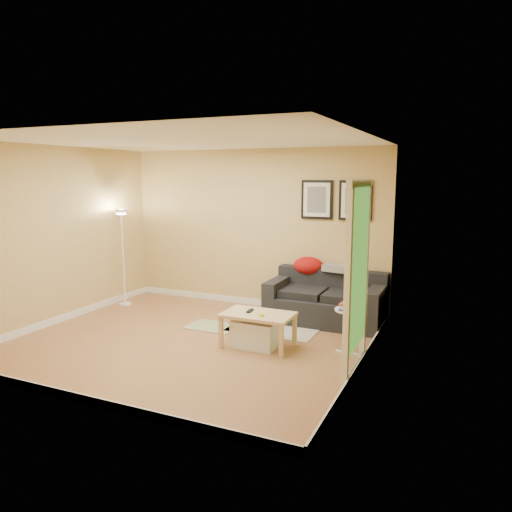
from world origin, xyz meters
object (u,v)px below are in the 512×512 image
(side_table, at_px, (349,332))
(book_stack, at_px, (349,306))
(coffee_table, at_px, (258,330))
(storage_bin, at_px, (256,333))
(sofa, at_px, (326,298))
(floor_lamp, at_px, (123,260))

(side_table, distance_m, book_stack, 0.33)
(side_table, height_order, book_stack, book_stack)
(coffee_table, relative_size, storage_bin, 1.55)
(sofa, relative_size, floor_lamp, 1.04)
(book_stack, bearing_deg, sofa, 115.87)
(coffee_table, bearing_deg, storage_bin, -166.04)
(book_stack, xyz_separation_m, floor_lamp, (-4.01, 0.74, 0.16))
(storage_bin, bearing_deg, side_table, 10.73)
(coffee_table, xyz_separation_m, floor_lamp, (-2.89, 0.95, 0.55))
(sofa, bearing_deg, coffee_table, -109.30)
(side_table, relative_size, floor_lamp, 0.35)
(side_table, relative_size, book_stack, 2.15)
(coffee_table, bearing_deg, floor_lamp, 176.43)
(storage_bin, distance_m, side_table, 1.18)
(coffee_table, xyz_separation_m, book_stack, (1.12, 0.21, 0.39))
(sofa, xyz_separation_m, floor_lamp, (-3.38, -0.43, 0.40))
(sofa, distance_m, book_stack, 1.36)
(side_table, bearing_deg, book_stack, -127.65)
(book_stack, bearing_deg, side_table, 50.03)
(book_stack, relative_size, floor_lamp, 0.16)
(storage_bin, bearing_deg, book_stack, 10.25)
(coffee_table, distance_m, book_stack, 1.20)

